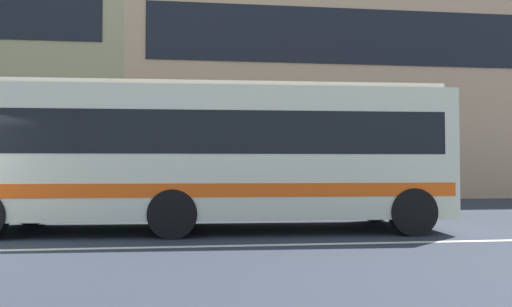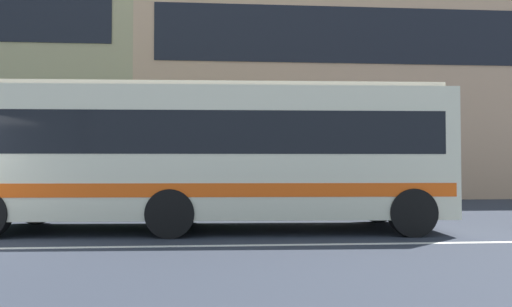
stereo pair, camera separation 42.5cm
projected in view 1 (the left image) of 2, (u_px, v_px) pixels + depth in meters
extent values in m
cube|color=tan|center=(350.00, 78.00, 23.68)|extent=(21.94, 8.14, 12.31)
cube|color=black|center=(379.00, 37.00, 19.64)|extent=(20.18, 0.04, 2.46)
cube|color=beige|center=(207.00, 154.00, 10.27)|extent=(10.77, 2.91, 2.78)
cube|color=black|center=(207.00, 136.00, 10.28)|extent=(10.13, 2.91, 0.89)
cube|color=#EB5211|center=(207.00, 187.00, 10.25)|extent=(10.56, 2.93, 0.28)
cube|color=beige|center=(207.00, 91.00, 10.31)|extent=(10.33, 2.48, 0.12)
cube|color=black|center=(431.00, 137.00, 10.70)|extent=(0.10, 2.16, 0.98)
cylinder|color=black|center=(374.00, 203.00, 11.75)|extent=(1.01, 0.31, 1.00)
cylinder|color=black|center=(412.00, 212.00, 9.39)|extent=(1.01, 0.31, 1.00)
cylinder|color=black|center=(183.00, 204.00, 11.36)|extent=(1.01, 0.31, 1.00)
cylinder|color=black|center=(173.00, 214.00, 9.00)|extent=(1.01, 0.31, 1.00)
cylinder|color=black|center=(33.00, 205.00, 11.08)|extent=(1.01, 0.31, 1.00)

